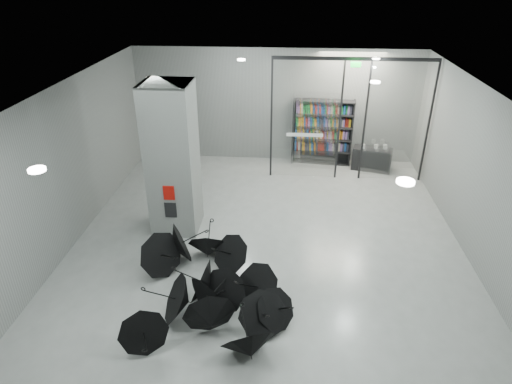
# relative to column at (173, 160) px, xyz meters

# --- Properties ---
(room) EXTENTS (14.00, 14.02, 4.01)m
(room) POSITION_rel_column_xyz_m (2.50, -2.00, 0.84)
(room) COLOR gray
(room) RESTS_ON ground
(column) EXTENTS (1.20, 1.20, 4.00)m
(column) POSITION_rel_column_xyz_m (0.00, 0.00, 0.00)
(column) COLOR slate
(column) RESTS_ON ground
(fire_cabinet) EXTENTS (0.28, 0.04, 0.38)m
(fire_cabinet) POSITION_rel_column_xyz_m (0.00, -0.62, -0.65)
(fire_cabinet) COLOR #A50A07
(fire_cabinet) RESTS_ON column
(info_panel) EXTENTS (0.30, 0.03, 0.42)m
(info_panel) POSITION_rel_column_xyz_m (0.00, -0.62, -1.15)
(info_panel) COLOR black
(info_panel) RESTS_ON column
(exit_sign) EXTENTS (0.30, 0.06, 0.15)m
(exit_sign) POSITION_rel_column_xyz_m (4.90, 3.30, 1.82)
(exit_sign) COLOR #0CE533
(exit_sign) RESTS_ON room
(glass_partition) EXTENTS (5.06, 0.08, 4.00)m
(glass_partition) POSITION_rel_column_xyz_m (4.89, 3.50, 0.18)
(glass_partition) COLOR silver
(glass_partition) RESTS_ON ground
(bookshelf) EXTENTS (2.15, 0.64, 2.32)m
(bookshelf) POSITION_rel_column_xyz_m (4.17, 4.75, -0.84)
(bookshelf) COLOR black
(bookshelf) RESTS_ON ground
(shop_counter) EXTENTS (1.42, 0.85, 0.80)m
(shop_counter) POSITION_rel_column_xyz_m (5.92, 4.23, -1.60)
(shop_counter) COLOR black
(shop_counter) RESTS_ON ground
(umbrella_cluster) EXTENTS (4.16, 4.34, 1.30)m
(umbrella_cluster) POSITION_rel_column_xyz_m (1.46, -3.08, -1.68)
(umbrella_cluster) COLOR black
(umbrella_cluster) RESTS_ON ground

